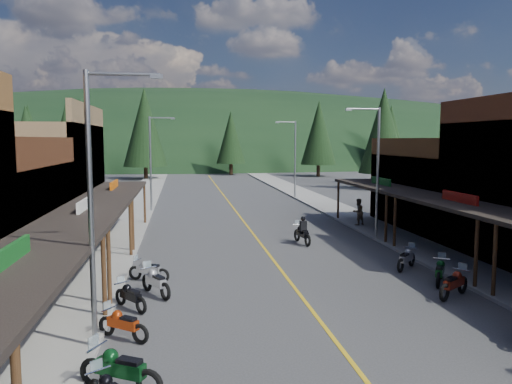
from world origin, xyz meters
name	(u,v)px	position (x,y,z in m)	size (l,w,h in m)	color
ground	(290,282)	(0.00, 0.00, 0.00)	(220.00, 220.00, 0.00)	#38383A
centerline	(238,214)	(0.00, 20.00, 0.01)	(0.15, 90.00, 0.01)	gold
sidewalk_west	(130,215)	(-8.70, 20.00, 0.07)	(3.40, 94.00, 0.15)	gray
sidewalk_east	(340,211)	(8.70, 20.00, 0.07)	(3.40, 94.00, 0.15)	gray
shop_west_3	(27,182)	(-13.78, 11.30, 3.52)	(10.90, 10.20, 8.20)	brown
shop_east_3	(450,192)	(13.75, 11.30, 2.53)	(10.90, 10.20, 6.20)	#4C2D16
streetlight_0	(96,198)	(-6.95, -6.00, 4.46)	(2.16, 0.18, 8.00)	gray
streetlight_1	(152,159)	(-6.95, 22.00, 4.46)	(2.16, 0.18, 8.00)	gray
streetlight_2	(375,167)	(6.95, 8.00, 4.46)	(2.16, 0.18, 8.00)	gray
streetlight_3	(294,156)	(6.95, 30.00, 4.46)	(2.16, 0.18, 8.00)	gray
ridge_hill	(196,159)	(0.00, 135.00, 0.00)	(310.00, 140.00, 60.00)	black
pine_1	(67,133)	(-24.00, 70.00, 7.24)	(5.88, 5.88, 12.50)	black
pine_2	(145,127)	(-10.00, 58.00, 7.99)	(6.72, 6.72, 14.00)	black
pine_3	(231,137)	(4.00, 66.00, 6.48)	(5.04, 5.04, 11.00)	black
pine_4	(319,133)	(18.00, 60.00, 7.24)	(5.88, 5.88, 12.50)	black
pine_5	(382,130)	(34.00, 72.00, 7.99)	(6.72, 6.72, 14.00)	black
pine_6	(462,138)	(46.00, 64.00, 6.48)	(5.04, 5.04, 11.00)	black
pine_7	(29,133)	(-32.00, 76.00, 7.24)	(5.88, 5.88, 12.50)	black
pine_8	(27,141)	(-22.00, 40.00, 5.98)	(4.48, 4.48, 10.00)	black
pine_9	(391,138)	(24.00, 45.00, 6.38)	(4.93, 4.93, 10.80)	black
pine_10	(80,135)	(-18.00, 50.00, 6.78)	(5.38, 5.38, 11.60)	black
pine_11	(383,131)	(20.00, 38.00, 7.19)	(5.82, 5.82, 12.40)	black
bike_west_4	(120,368)	(-6.08, -8.64, 0.65)	(0.76, 2.28, 1.30)	#0B3B17
bike_west_5	(123,323)	(-6.39, -5.33, 0.54)	(0.64, 1.91, 1.09)	#AB330C
bike_west_6	(130,295)	(-6.44, -2.55, 0.54)	(0.63, 1.89, 1.08)	black
bike_west_7	(156,281)	(-5.61, -1.06, 0.61)	(0.71, 2.13, 1.22)	#A8A7AD
bike_west_8	(149,269)	(-6.02, 1.03, 0.54)	(0.63, 1.90, 1.09)	gray
bike_east_6	(454,282)	(5.81, -2.99, 0.60)	(0.71, 2.12, 1.21)	maroon
bike_east_7	(440,270)	(6.22, -1.19, 0.59)	(0.68, 2.05, 1.17)	#0C3F16
bike_east_8	(406,257)	(5.87, 1.27, 0.57)	(0.67, 2.00, 1.14)	gray
rider_on_bike	(302,233)	(2.40, 7.61, 0.68)	(1.09, 2.31, 1.69)	black
pedestrian_east_b	(358,212)	(7.62, 12.61, 1.08)	(0.90, 0.52, 1.86)	brown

